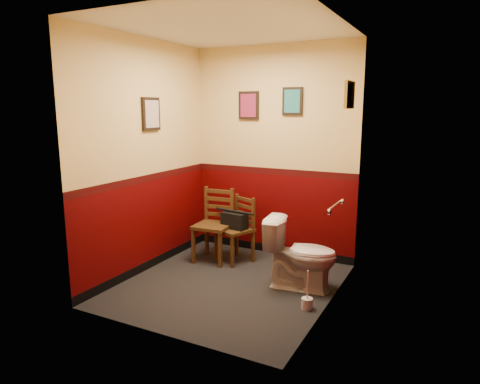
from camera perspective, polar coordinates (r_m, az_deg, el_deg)
name	(u,v)px	position (r m, az deg, el deg)	size (l,w,h in m)	color
floor	(230,284)	(4.84, -1.38, -12.22)	(2.20, 2.40, 0.00)	black
ceiling	(228,27)	(4.51, -1.55, 21.12)	(2.20, 2.40, 0.00)	silver
wall_back	(274,153)	(5.55, 4.50, 5.23)	(2.20, 2.70, 0.00)	#450204
wall_front	(157,180)	(3.48, -10.96, 1.56)	(2.20, 2.70, 0.00)	#450204
wall_left	(146,158)	(5.09, -12.43, 4.47)	(2.40, 2.70, 0.00)	#450204
wall_right	(333,170)	(4.07, 12.28, 2.87)	(2.40, 2.70, 0.00)	#450204
grab_bar	(335,206)	(4.39, 12.53, -1.87)	(0.05, 0.56, 0.06)	silver
framed_print_back_a	(249,106)	(5.65, 1.17, 11.46)	(0.28, 0.04, 0.36)	black
framed_print_back_b	(292,101)	(5.42, 7.01, 11.92)	(0.26, 0.04, 0.34)	black
framed_print_left	(151,114)	(5.13, -11.76, 10.15)	(0.04, 0.30, 0.38)	black
framed_print_right	(349,95)	(4.62, 14.37, 12.44)	(0.04, 0.34, 0.28)	olive
toilet	(301,254)	(4.67, 8.12, -8.25)	(0.43, 0.77, 0.76)	white
toilet_brush	(307,303)	(4.33, 8.92, -14.37)	(0.11, 0.11, 0.39)	silver
chair_left	(214,225)	(5.45, -3.44, -4.40)	(0.46, 0.46, 0.92)	#432B14
chair_right	(237,229)	(5.42, -0.43, -4.97)	(0.51, 0.51, 0.83)	#432B14
handbag	(234,220)	(5.37, -0.75, -3.81)	(0.34, 0.20, 0.24)	black
tp_stack	(281,251)	(5.57, 5.49, -7.84)	(0.20, 0.12, 0.27)	silver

